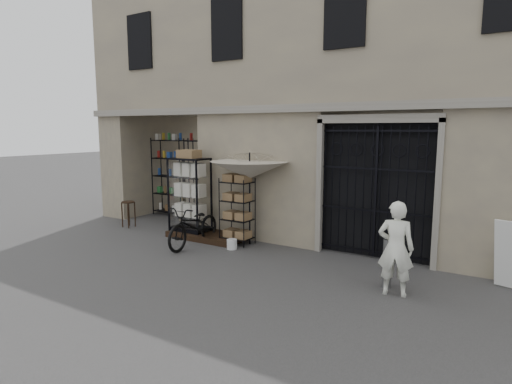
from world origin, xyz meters
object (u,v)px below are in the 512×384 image
Objects in this scene: shopkeeper at (393,294)px; white_bucket at (232,244)px; display_cabinet at (190,198)px; wooden_stool at (129,214)px; steel_bollard at (387,264)px; market_umbrella at (250,165)px; wire_rack at (237,212)px; bicycle at (195,246)px.

white_bucket is at bearing -20.38° from shopkeeper.
shopkeeper is at bearing -25.36° from display_cabinet.
shopkeeper is at bearing -8.10° from wooden_stool.
steel_bollard is at bearing -8.36° from white_bucket.
steel_bollard reaches higher than shopkeeper.
steel_bollard is (3.61, -1.12, -1.49)m from market_umbrella.
wooden_stool is at bearing 173.65° from steel_bollard.
display_cabinet is 2.77× the size of wooden_stool.
steel_bollard is at bearing -4.68° from wire_rack.
wire_rack is 1.31m from bicycle.
wire_rack is 3.69m from wooden_stool.
display_cabinet is at bearing -168.53° from wire_rack.
white_bucket is 0.32× the size of wooden_stool.
display_cabinet is 1.27× the size of shopkeeper.
steel_bollard is (5.35, -0.96, -0.57)m from display_cabinet.
steel_bollard is at bearing -61.97° from shopkeeper.
bicycle reaches higher than wooden_stool.
wire_rack is 4.04m from steel_bollard.
display_cabinet is 1.89m from white_bucket.
wire_rack is at bearing -11.25° from display_cabinet.
steel_bollard is at bearing -8.13° from bicycle.
bicycle is 2.98m from wooden_stool.
bicycle reaches higher than shopkeeper.
shopkeeper is at bearing -20.01° from market_umbrella.
bicycle reaches higher than white_bucket.
wire_rack is at bearing 2.53° from wooden_stool.
display_cabinet is 8.54× the size of white_bucket.
market_umbrella reaches higher than display_cabinet.
white_bucket is 0.28× the size of steel_bollard.
shopkeeper is (4.85, -0.55, 0.00)m from bicycle.
steel_bollard is (3.74, -0.55, 0.32)m from white_bucket.
wire_rack is 1.85× the size of steel_bollard.
wooden_stool is (-3.66, -0.16, -0.40)m from wire_rack.
market_umbrella is 3.07× the size of steel_bollard.
display_cabinet is at bearing 3.08° from wooden_stool.
market_umbrella is 1.91m from white_bucket.
white_bucket is 0.96m from bicycle.
wire_rack is 1.00× the size of shopkeeper.
market_umbrella is 4.07m from steel_bollard.
white_bucket is at bearing -102.43° from market_umbrella.
wire_rack is (1.46, 0.04, -0.21)m from display_cabinet.
wooden_stool is 0.46× the size of shopkeeper.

